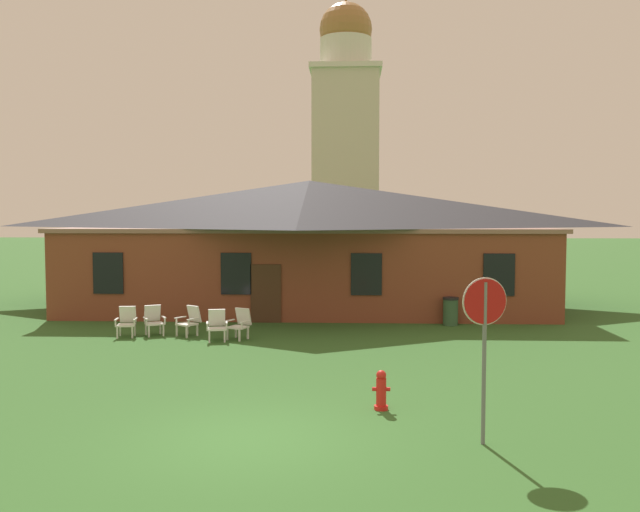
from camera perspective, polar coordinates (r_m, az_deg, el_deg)
The scene contains 11 objects.
ground_plane at distance 11.93m, azimuth -6.18°, elevation -15.36°, with size 200.00×200.00×0.00m, color #336028.
brick_building at distance 28.61m, azimuth -0.91°, elevation 1.25°, with size 19.38×10.40×5.33m.
dome_tower at distance 50.10m, azimuth 2.20°, elevation 9.83°, with size 5.18×5.18×20.34m.
stop_sign at distance 11.47m, azimuth 13.95°, elevation -5.82°, with size 0.78×0.27×2.83m.
lawn_chair_by_porch at distance 22.04m, azimuth -16.25°, elevation -5.37°, with size 0.70×0.73×0.96m.
lawn_chair_near_door at distance 22.09m, azimuth -14.09°, elevation -5.32°, with size 0.82×0.86×0.96m.
lawn_chair_left_end at distance 21.72m, azimuth -11.12°, elevation -5.42°, with size 0.85×0.87×0.96m.
lawn_chair_middle at distance 20.73m, azimuth -8.85°, elevation -5.83°, with size 0.72×0.76×0.96m.
lawn_chair_right_end at distance 20.91m, azimuth -6.89°, elevation -5.73°, with size 0.81×0.85×0.96m.
fire_hydrant at distance 13.48m, azimuth 5.28°, elevation -11.45°, with size 0.36×0.28×0.79m.
trash_bin at distance 23.75m, azimuth 11.14°, elevation -4.67°, with size 0.56×0.56×0.98m.
Camera 1 is at (1.74, -11.15, 3.86)m, focal length 37.27 mm.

